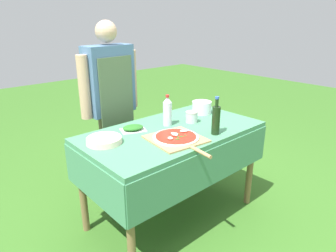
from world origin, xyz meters
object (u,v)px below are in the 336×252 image
(water_bottle, at_px, (167,111))
(plate_stack, at_px, (104,140))
(oil_bottle, at_px, (216,120))
(sauce_jar, at_px, (192,118))
(person_cook, at_px, (111,97))
(herb_container, at_px, (133,128))
(prep_table, at_px, (173,142))
(pizza_on_peel, at_px, (177,138))
(mixing_tub, at_px, (202,107))

(water_bottle, distance_m, plate_stack, 0.55)
(oil_bottle, bearing_deg, sauce_jar, 78.74)
(person_cook, relative_size, sauce_jar, 15.79)
(sauce_jar, bearing_deg, plate_stack, 172.67)
(herb_container, relative_size, sauce_jar, 2.21)
(prep_table, relative_size, person_cook, 0.90)
(pizza_on_peel, height_order, mixing_tub, mixing_tub)
(water_bottle, bearing_deg, mixing_tub, 4.35)
(oil_bottle, bearing_deg, herb_container, 131.74)
(prep_table, distance_m, oil_bottle, 0.38)
(water_bottle, relative_size, sauce_jar, 2.50)
(plate_stack, relative_size, sauce_jar, 2.46)
(pizza_on_peel, height_order, oil_bottle, oil_bottle)
(mixing_tub, height_order, plate_stack, mixing_tub)
(person_cook, xyz_separation_m, water_bottle, (0.16, -0.55, -0.03))
(person_cook, height_order, plate_stack, person_cook)
(person_cook, bearing_deg, pizza_on_peel, 85.93)
(pizza_on_peel, distance_m, water_bottle, 0.32)
(oil_bottle, bearing_deg, mixing_tub, 53.48)
(plate_stack, xyz_separation_m, sauce_jar, (0.73, -0.09, 0.02))
(pizza_on_peel, xyz_separation_m, mixing_tub, (0.58, 0.30, 0.04))
(herb_container, bearing_deg, prep_table, -37.96)
(oil_bottle, relative_size, water_bottle, 1.14)
(person_cook, bearing_deg, mixing_tub, 133.83)
(person_cook, bearing_deg, plate_stack, 49.62)
(herb_container, bearing_deg, plate_stack, -167.58)
(person_cook, bearing_deg, oil_bottle, 102.95)
(person_cook, xyz_separation_m, oil_bottle, (0.29, -0.92, -0.03))
(prep_table, xyz_separation_m, oil_bottle, (0.17, -0.27, 0.21))
(prep_table, height_order, herb_container, herb_container)
(herb_container, height_order, sauce_jar, sauce_jar)
(plate_stack, bearing_deg, water_bottle, -1.89)
(herb_container, relative_size, mixing_tub, 1.28)
(herb_container, relative_size, plate_stack, 0.90)
(pizza_on_peel, relative_size, sauce_jar, 5.60)
(water_bottle, xyz_separation_m, mixing_tub, (0.43, 0.03, -0.06))
(prep_table, xyz_separation_m, plate_stack, (-0.51, 0.12, 0.12))
(herb_container, xyz_separation_m, sauce_jar, (0.46, -0.16, 0.02))
(mixing_tub, relative_size, sauce_jar, 1.73)
(person_cook, height_order, sauce_jar, person_cook)
(plate_stack, bearing_deg, prep_table, -13.09)
(prep_table, xyz_separation_m, herb_container, (-0.23, 0.18, 0.12))
(mixing_tub, bearing_deg, herb_container, 176.14)
(person_cook, height_order, water_bottle, person_cook)
(water_bottle, bearing_deg, pizza_on_peel, -119.84)
(sauce_jar, bearing_deg, mixing_tub, 24.59)
(person_cook, xyz_separation_m, mixing_tub, (0.58, -0.52, -0.09))
(oil_bottle, xyz_separation_m, mixing_tub, (0.30, 0.40, -0.06))
(pizza_on_peel, height_order, herb_container, pizza_on_peel)
(pizza_on_peel, xyz_separation_m, plate_stack, (-0.39, 0.28, 0.01))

